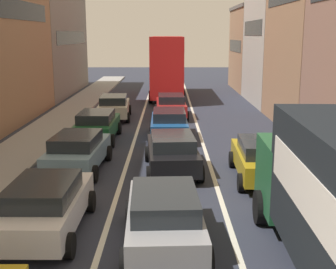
# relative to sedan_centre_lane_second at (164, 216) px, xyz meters

# --- Properties ---
(sidewalk_left) EXTENTS (2.60, 64.00, 0.14)m
(sidewalk_left) POSITION_rel_sedan_centre_lane_second_xyz_m (-6.60, 13.78, -0.73)
(sidewalk_left) COLOR #959595
(sidewalk_left) RESTS_ON ground
(lane_stripe_left) EXTENTS (0.16, 60.00, 0.01)m
(lane_stripe_left) POSITION_rel_sedan_centre_lane_second_xyz_m (-1.60, 13.78, -0.79)
(lane_stripe_left) COLOR silver
(lane_stripe_left) RESTS_ON ground
(lane_stripe_right) EXTENTS (0.16, 60.00, 0.01)m
(lane_stripe_right) POSITION_rel_sedan_centre_lane_second_xyz_m (1.80, 13.78, -0.79)
(lane_stripe_right) COLOR silver
(lane_stripe_right) RESTS_ON ground
(sedan_centre_lane_second) EXTENTS (2.22, 4.38, 1.49)m
(sedan_centre_lane_second) POSITION_rel_sedan_centre_lane_second_xyz_m (0.00, 0.00, 0.00)
(sedan_centre_lane_second) COLOR gray
(sedan_centre_lane_second) RESTS_ON ground
(wagon_left_lane_second) EXTENTS (2.09, 4.31, 1.49)m
(wagon_left_lane_second) POSITION_rel_sedan_centre_lane_second_xyz_m (-3.16, 0.75, 0.00)
(wagon_left_lane_second) COLOR silver
(wagon_left_lane_second) RESTS_ON ground
(hatchback_centre_lane_third) EXTENTS (2.29, 4.41, 1.49)m
(hatchback_centre_lane_third) POSITION_rel_sedan_centre_lane_second_xyz_m (0.26, 6.36, 0.00)
(hatchback_centre_lane_third) COLOR black
(hatchback_centre_lane_third) RESTS_ON ground
(sedan_left_lane_third) EXTENTS (2.24, 4.39, 1.49)m
(sedan_left_lane_third) POSITION_rel_sedan_centre_lane_second_xyz_m (-3.42, 6.45, 0.00)
(sedan_left_lane_third) COLOR #759EB7
(sedan_left_lane_third) RESTS_ON ground
(coupe_centre_lane_fourth) EXTENTS (2.10, 4.32, 1.49)m
(coupe_centre_lane_fourth) POSITION_rel_sedan_centre_lane_second_xyz_m (0.15, 12.11, 0.00)
(coupe_centre_lane_fourth) COLOR #194C8C
(coupe_centre_lane_fourth) RESTS_ON ground
(sedan_left_lane_fourth) EXTENTS (2.11, 4.32, 1.49)m
(sedan_left_lane_fourth) POSITION_rel_sedan_centre_lane_second_xyz_m (-3.46, 11.61, 0.00)
(sedan_left_lane_fourth) COLOR #19592D
(sedan_left_lane_fourth) RESTS_ON ground
(sedan_centre_lane_fifth) EXTENTS (2.19, 4.36, 1.49)m
(sedan_centre_lane_fifth) POSITION_rel_sedan_centre_lane_second_xyz_m (0.28, 18.09, 0.00)
(sedan_centre_lane_fifth) COLOR #A51E1E
(sedan_centre_lane_fifth) RESTS_ON ground
(sedan_left_lane_fifth) EXTENTS (2.24, 4.39, 1.49)m
(sedan_left_lane_fifth) POSITION_rel_sedan_centre_lane_second_xyz_m (-3.32, 17.63, 0.00)
(sedan_left_lane_fifth) COLOR beige
(sedan_left_lane_fifth) RESTS_ON ground
(sedan_right_lane_behind_truck) EXTENTS (2.18, 4.36, 1.49)m
(sedan_right_lane_behind_truck) POSITION_rel_sedan_centre_lane_second_xyz_m (3.54, 5.40, 0.00)
(sedan_right_lane_behind_truck) COLOR #B29319
(sedan_right_lane_behind_truck) RESTS_ON ground
(bus_mid_queue_primary) EXTENTS (2.82, 10.51, 5.06)m
(bus_mid_queue_primary) POSITION_rel_sedan_centre_lane_second_xyz_m (0.02, 27.36, 2.03)
(bus_mid_queue_primary) COLOR #B21919
(bus_mid_queue_primary) RESTS_ON ground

